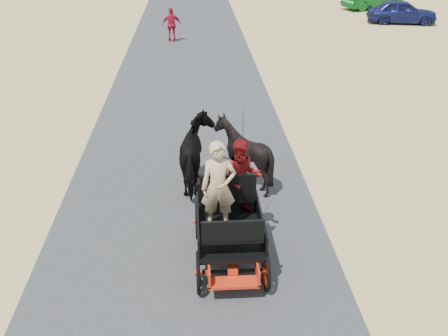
{
  "coord_description": "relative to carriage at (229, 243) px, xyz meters",
  "views": [
    {
      "loc": [
        0.23,
        -8.2,
        6.23
      ],
      "look_at": [
        0.83,
        1.38,
        1.2
      ],
      "focal_mm": 40.0,
      "sensor_mm": 36.0,
      "label": 1
    }
  ],
  "objects": [
    {
      "name": "ground",
      "position": [
        -0.83,
        0.22,
        -0.36
      ],
      "size": [
        140.0,
        140.0,
        0.0
      ],
      "primitive_type": "plane",
      "color": "tan"
    },
    {
      "name": "road",
      "position": [
        -0.83,
        0.22,
        -0.35
      ],
      "size": [
        6.0,
        140.0,
        0.01
      ],
      "primitive_type": "cube",
      "color": "#38383A",
      "rests_on": "ground"
    },
    {
      "name": "carriage",
      "position": [
        0.0,
        0.0,
        0.0
      ],
      "size": [
        1.3,
        2.4,
        0.72
      ],
      "primitive_type": null,
      "color": "black",
      "rests_on": "ground"
    },
    {
      "name": "horse_left",
      "position": [
        -0.55,
        3.0,
        0.49
      ],
      "size": [
        0.91,
        2.01,
        1.7
      ],
      "primitive_type": "imported",
      "rotation": [
        0.0,
        0.0,
        3.14
      ],
      "color": "black",
      "rests_on": "ground"
    },
    {
      "name": "horse_right",
      "position": [
        0.55,
        3.0,
        0.49
      ],
      "size": [
        1.37,
        1.54,
        1.7
      ],
      "primitive_type": "imported",
      "rotation": [
        0.0,
        0.0,
        3.14
      ],
      "color": "black",
      "rests_on": "ground"
    },
    {
      "name": "driver_man",
      "position": [
        -0.2,
        0.05,
        1.26
      ],
      "size": [
        0.66,
        0.43,
        1.8
      ],
      "primitive_type": "imported",
      "color": "tan",
      "rests_on": "carriage"
    },
    {
      "name": "passenger_woman",
      "position": [
        0.3,
        0.6,
        1.15
      ],
      "size": [
        0.77,
        0.6,
        1.58
      ],
      "primitive_type": "imported",
      "color": "#660C0F",
      "rests_on": "carriage"
    },
    {
      "name": "pedestrian",
      "position": [
        -1.66,
        18.27,
        0.5
      ],
      "size": [
        1.05,
        0.53,
        1.73
      ],
      "primitive_type": "imported",
      "rotation": [
        0.0,
        0.0,
        3.26
      ],
      "color": "#AE1331",
      "rests_on": "ground"
    },
    {
      "name": "car_a",
      "position": [
        11.94,
        22.04,
        0.32
      ],
      "size": [
        4.24,
        2.37,
        1.36
      ],
      "primitive_type": "imported",
      "rotation": [
        0.0,
        0.0,
        1.37
      ],
      "color": "navy",
      "rests_on": "ground"
    }
  ]
}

